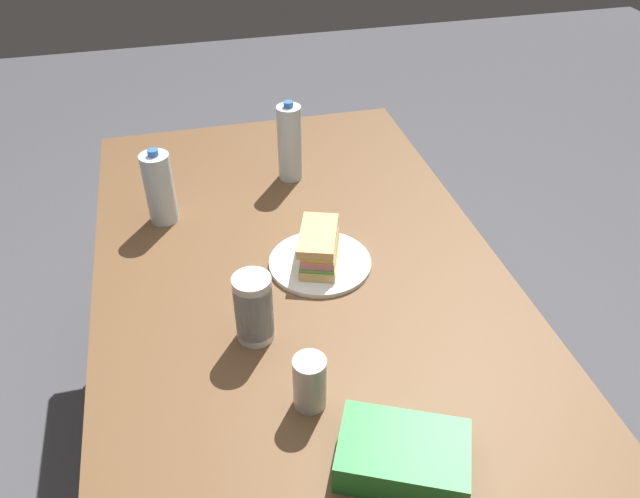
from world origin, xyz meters
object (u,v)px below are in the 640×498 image
Objects in this scene: dining_table at (309,316)px; chip_bag at (403,455)px; sandwich at (319,247)px; water_bottle_tall at (159,188)px; water_bottle_spare at (290,143)px; plastic_cup_stack at (254,308)px; paper_plate at (320,263)px; soda_can_silver at (310,382)px.

dining_table is 0.52m from chip_bag.
water_bottle_tall reaches higher than sandwich.
water_bottle_tall is at bearing 109.72° from water_bottle_spare.
dining_table is 11.21× the size of plastic_cup_stack.
paper_plate is 1.28× the size of sandwich.
dining_table is 0.17m from sandwich.
water_bottle_tall reaches higher than chip_bag.
dining_table is 7.51× the size of water_bottle_spare.
water_bottle_spare is (0.44, -0.02, 0.06)m from sandwich.
dining_table is at bearing 150.97° from paper_plate.
plastic_cup_stack is at bearing 142.32° from chip_bag.
chip_bag is 0.98m from water_bottle_tall.
plastic_cup_stack is at bearing 137.18° from sandwich.
chip_bag is at bearing 179.34° from water_bottle_spare.
paper_plate is at bearing -128.78° from water_bottle_tall.
dining_table is 15.34× the size of soda_can_silver.
paper_plate is 1.19× the size of water_bottle_tall.
soda_can_silver reaches higher than paper_plate.
water_bottle_spare is (0.44, -0.02, 0.11)m from paper_plate.
chip_bag is at bearing -179.67° from paper_plate.
sandwich is at bearing 115.26° from chip_bag.
sandwich is 1.22× the size of plastic_cup_stack.
water_bottle_tall is at bearing 137.66° from chip_bag.
chip_bag is 0.22m from soda_can_silver.
water_bottle_spare is (1.04, -0.01, 0.08)m from chip_bag.
sandwich is 0.44m from water_bottle_spare.
sandwich reaches higher than chip_bag.
chip_bag is at bearing -157.23° from water_bottle_tall.
sandwich is 0.82× the size of water_bottle_spare.
water_bottle_spare is (0.54, -0.07, 0.20)m from dining_table.
paper_plate is at bearing -172.80° from sandwich.
soda_can_silver is (-0.72, -0.25, -0.04)m from water_bottle_tall.
dining_table is at bearing 121.33° from chip_bag.
plastic_cup_stack reaches higher than sandwich.
water_bottle_spare reaches higher than water_bottle_tall.
sandwich is 0.48m from water_bottle_tall.
water_bottle_spare is at bearing -2.10° from sandwich.
water_bottle_tall is at bearing 38.96° from dining_table.
plastic_cup_stack reaches higher than paper_plate.
paper_plate is 1.05× the size of water_bottle_spare.
water_bottle_spare is 0.87m from soda_can_silver.
paper_plate is 0.49m from water_bottle_tall.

